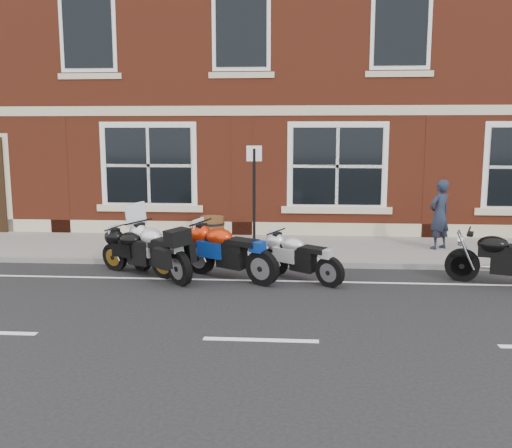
% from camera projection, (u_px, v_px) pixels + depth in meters
% --- Properties ---
extents(ground, '(80.00, 80.00, 0.00)m').
position_uv_depth(ground, '(271.00, 284.00, 10.82)').
color(ground, black).
rests_on(ground, ground).
extents(sidewalk, '(30.00, 3.00, 0.12)m').
position_uv_depth(sidewalk, '(277.00, 249.00, 13.76)').
color(sidewalk, slate).
rests_on(sidewalk, ground).
extents(kerb, '(30.00, 0.16, 0.12)m').
position_uv_depth(kerb, '(274.00, 264.00, 12.21)').
color(kerb, slate).
rests_on(kerb, ground).
extents(pub_building, '(24.00, 12.00, 12.00)m').
position_uv_depth(pub_building, '(286.00, 43.00, 20.21)').
color(pub_building, maroon).
rests_on(pub_building, ground).
extents(moto_touring_silver, '(1.61, 1.66, 1.43)m').
position_uv_depth(moto_touring_silver, '(159.00, 248.00, 11.25)').
color(moto_touring_silver, black).
rests_on(moto_touring_silver, ground).
extents(moto_sport_red, '(1.98, 1.30, 1.01)m').
position_uv_depth(moto_sport_red, '(229.00, 250.00, 11.09)').
color(moto_sport_red, black).
rests_on(moto_sport_red, ground).
extents(moto_sport_black, '(1.77, 0.96, 0.86)m').
position_uv_depth(moto_sport_black, '(138.00, 250.00, 11.48)').
color(moto_sport_black, black).
rests_on(moto_sport_black, ground).
extents(moto_sport_silver, '(1.58, 1.25, 0.86)m').
position_uv_depth(moto_sport_silver, '(301.00, 256.00, 10.97)').
color(moto_sport_silver, black).
rests_on(moto_sport_silver, ground).
extents(moto_naked_black, '(1.99, 0.88, 0.94)m').
position_uv_depth(moto_naked_black, '(501.00, 257.00, 10.64)').
color(moto_naked_black, black).
rests_on(moto_naked_black, ground).
extents(pedestrian_left, '(0.71, 0.67, 1.64)m').
position_uv_depth(pedestrian_left, '(440.00, 214.00, 13.36)').
color(pedestrian_left, '#1A2030').
rests_on(pedestrian_left, sidewalk).
extents(barrel_planter, '(0.61, 0.61, 0.67)m').
position_uv_depth(barrel_planter, '(212.00, 230.00, 14.07)').
color(barrel_planter, '#4D2A14').
rests_on(barrel_planter, sidewalk).
extents(parking_sign, '(0.34, 0.10, 2.43)m').
position_uv_depth(parking_sign, '(254.00, 192.00, 12.78)').
color(parking_sign, black).
rests_on(parking_sign, sidewalk).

